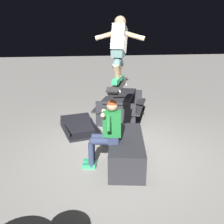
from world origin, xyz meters
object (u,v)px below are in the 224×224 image
at_px(skater_airborne, 119,46).
at_px(person_sitting_on_ledge, 106,130).
at_px(skateboard, 118,85).
at_px(ledge_box_main, 126,150).
at_px(kicker_ramp, 80,129).
at_px(picnic_table_back, 121,103).

bearing_deg(skater_airborne, person_sitting_on_ledge, 105.03).
distance_m(person_sitting_on_ledge, skater_airborne, 1.56).
bearing_deg(skateboard, person_sitting_on_ledge, 93.39).
relative_size(ledge_box_main, person_sitting_on_ledge, 1.20).
distance_m(ledge_box_main, kicker_ramp, 1.96).
bearing_deg(skateboard, ledge_box_main, -66.87).
bearing_deg(kicker_ramp, picnic_table_back, -55.33).
height_order(skateboard, picnic_table_back, skateboard).
relative_size(person_sitting_on_ledge, skater_airborne, 1.23).
bearing_deg(person_sitting_on_ledge, ledge_box_main, -77.03).
height_order(skateboard, kicker_ramp, skateboard).
bearing_deg(skater_airborne, skateboard, 158.11).
xyz_separation_m(person_sitting_on_ledge, skateboard, (0.01, -0.22, 0.86)).
height_order(ledge_box_main, picnic_table_back, picnic_table_back).
distance_m(kicker_ramp, picnic_table_back, 1.58).
xyz_separation_m(kicker_ramp, picnic_table_back, (0.87, -1.25, 0.43)).
height_order(person_sitting_on_ledge, kicker_ramp, person_sitting_on_ledge).
height_order(person_sitting_on_ledge, skater_airborne, skater_airborne).
bearing_deg(skateboard, kicker_ramp, 21.44).
distance_m(person_sitting_on_ledge, skateboard, 0.89).
relative_size(skater_airborne, kicker_ramp, 0.84).
bearing_deg(skateboard, picnic_table_back, -11.43).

